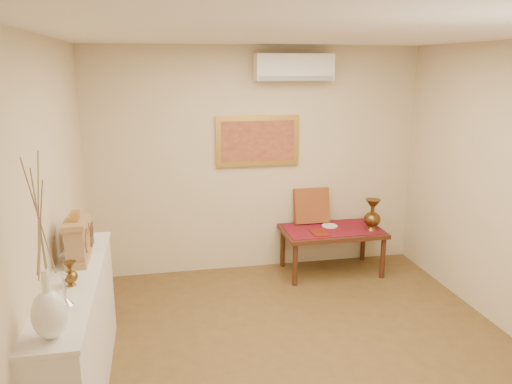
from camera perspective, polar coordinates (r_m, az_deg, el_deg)
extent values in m
plane|color=brown|center=(4.48, 6.22, -19.30)|extent=(4.50, 4.50, 0.00)
plane|color=white|center=(3.74, 7.38, 17.64)|extent=(4.50, 4.50, 0.00)
cube|color=beige|center=(6.02, 0.14, 3.55)|extent=(4.00, 0.02, 2.70)
cube|color=beige|center=(3.81, -23.29, -4.09)|extent=(0.02, 4.50, 2.70)
cube|color=maroon|center=(6.10, 8.70, -4.20)|extent=(1.14, 0.59, 0.01)
cylinder|color=white|center=(6.18, 8.42, -3.84)|extent=(0.19, 0.19, 0.01)
cube|color=maroon|center=(5.91, 7.28, -4.65)|extent=(0.19, 0.25, 0.01)
cube|color=maroon|center=(6.24, 6.35, -1.55)|extent=(0.44, 0.19, 0.45)
cube|color=silver|center=(4.12, -19.59, -15.63)|extent=(0.35, 2.00, 0.95)
cube|color=silver|center=(3.91, -20.19, -9.37)|extent=(0.37, 2.02, 0.03)
cube|color=#A78156|center=(4.17, -19.60, -7.20)|extent=(0.16, 0.36, 0.05)
cube|color=#A78156|center=(4.12, -19.77, -5.26)|extent=(0.14, 0.30, 0.25)
cylinder|color=beige|center=(4.11, -18.74, -5.22)|extent=(0.01, 0.17, 0.17)
cylinder|color=gold|center=(4.11, -18.67, -5.22)|extent=(0.01, 0.19, 0.19)
cube|color=#A78156|center=(4.08, -19.94, -3.33)|extent=(0.17, 0.34, 0.04)
cube|color=gold|center=(4.06, -20.01, -2.59)|extent=(0.06, 0.11, 0.07)
cube|color=#A78156|center=(4.44, -19.23, -4.69)|extent=(0.15, 0.20, 0.22)
cube|color=#442214|center=(4.45, -18.19, -5.26)|extent=(0.01, 0.17, 0.09)
cube|color=#442214|center=(4.42, -18.30, -4.04)|extent=(0.01, 0.17, 0.09)
cube|color=#A78156|center=(4.41, -19.36, -3.19)|extent=(0.16, 0.21, 0.02)
cube|color=#442214|center=(6.11, 8.69, -4.45)|extent=(1.20, 0.70, 0.05)
cylinder|color=#442214|center=(5.79, 4.49, -8.32)|extent=(0.06, 0.06, 0.50)
cylinder|color=#442214|center=(6.16, 14.28, -7.32)|extent=(0.06, 0.06, 0.50)
cylinder|color=#442214|center=(6.31, 3.05, -6.34)|extent=(0.06, 0.06, 0.50)
cylinder|color=#442214|center=(6.65, 12.15, -5.56)|extent=(0.06, 0.06, 0.50)
cube|color=gold|center=(5.95, 0.19, 5.87)|extent=(1.00, 0.05, 0.60)
cube|color=#AB5A3B|center=(5.93, 0.24, 5.83)|extent=(0.88, 0.01, 0.48)
cube|color=white|center=(5.88, 4.34, 14.04)|extent=(0.90, 0.24, 0.30)
cube|color=gray|center=(5.77, 4.65, 12.83)|extent=(0.86, 0.02, 0.05)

